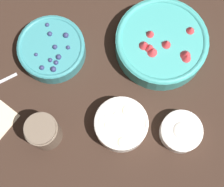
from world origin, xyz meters
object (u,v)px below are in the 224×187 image
object	(u,v)px
bowl_blueberries	(52,49)
jar_chocolate	(44,132)
bowl_strawberries	(162,43)
bowl_bananas	(121,124)
bowl_cream	(181,131)

from	to	relation	value
bowl_blueberries	jar_chocolate	xyz separation A→B (m)	(-0.07, 0.21, 0.02)
bowl_strawberries	bowl_blueberries	distance (m)	0.29
bowl_bananas	jar_chocolate	bearing A→B (deg)	25.19
bowl_cream	jar_chocolate	world-z (taller)	jar_chocolate
bowl_strawberries	jar_chocolate	xyz separation A→B (m)	(0.21, 0.32, 0.01)
bowl_cream	bowl_strawberries	bearing A→B (deg)	-60.58
bowl_bananas	bowl_blueberries	bearing A→B (deg)	-29.21
bowl_strawberries	bowl_bananas	world-z (taller)	bowl_strawberries
bowl_blueberries	bowl_bananas	distance (m)	0.27
jar_chocolate	bowl_cream	bearing A→B (deg)	-160.27
bowl_blueberries	jar_chocolate	bearing A→B (deg)	106.96
jar_chocolate	bowl_strawberries	bearing A→B (deg)	-122.53
bowl_strawberries	jar_chocolate	distance (m)	0.38
bowl_blueberries	jar_chocolate	size ratio (longest dim) A/B	1.77
bowl_strawberries	bowl_bananas	size ratio (longest dim) A/B	1.81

